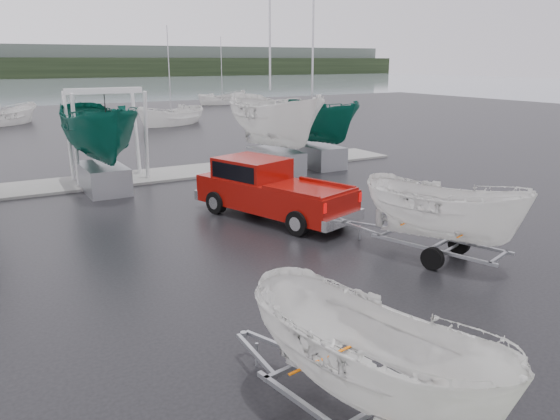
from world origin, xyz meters
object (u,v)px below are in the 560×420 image
object	(u,v)px
trailer_hitched	(447,159)
trailer_parked	(374,268)
boat_hoist	(106,122)
pickup_truck	(267,187)

from	to	relation	value
trailer_hitched	trailer_parked	bearing A→B (deg)	-160.84
trailer_parked	boat_hoist	world-z (taller)	trailer_parked
boat_hoist	pickup_truck	bearing A→B (deg)	-68.73
trailer_parked	boat_hoist	bearing A→B (deg)	77.74
trailer_parked	trailer_hitched	bearing A→B (deg)	27.89
trailer_hitched	boat_hoist	world-z (taller)	trailer_hitched
boat_hoist	trailer_hitched	bearing A→B (deg)	-70.20
pickup_truck	trailer_hitched	world-z (taller)	trailer_hitched
pickup_truck	trailer_parked	distance (m)	11.96
trailer_hitched	pickup_truck	bearing A→B (deg)	90.00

